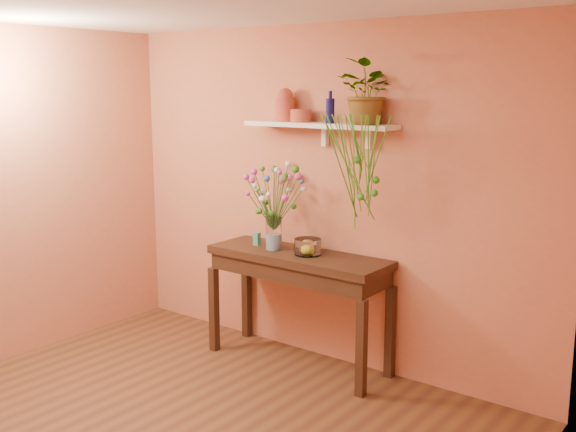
% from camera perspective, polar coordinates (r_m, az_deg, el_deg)
% --- Properties ---
extents(room, '(4.04, 4.04, 2.70)m').
position_cam_1_polar(room, '(4.00, -13.58, -1.91)').
color(room, brown).
rests_on(room, ground).
extents(sideboard, '(1.51, 0.49, 0.92)m').
position_cam_1_polar(sideboard, '(5.39, 0.84, -4.50)').
color(sideboard, '#332111').
rests_on(sideboard, ground).
extents(wall_shelf, '(1.30, 0.24, 0.19)m').
position_cam_1_polar(wall_shelf, '(5.26, 2.69, 7.59)').
color(wall_shelf, white).
rests_on(wall_shelf, room).
extents(terracotta_jug, '(0.21, 0.21, 0.26)m').
position_cam_1_polar(terracotta_jug, '(5.48, -0.24, 9.29)').
color(terracotta_jug, '#B44835').
rests_on(terracotta_jug, wall_shelf).
extents(terracotta_pot, '(0.17, 0.17, 0.10)m').
position_cam_1_polar(terracotta_pot, '(5.35, 1.09, 8.43)').
color(terracotta_pot, '#B44835').
rests_on(terracotta_pot, wall_shelf).
extents(blue_bottle, '(0.07, 0.07, 0.24)m').
position_cam_1_polar(blue_bottle, '(5.18, 3.57, 8.87)').
color(blue_bottle, '#0F0F47').
rests_on(blue_bottle, wall_shelf).
extents(spider_plant, '(0.54, 0.51, 0.48)m').
position_cam_1_polar(spider_plant, '(5.01, 6.78, 10.34)').
color(spider_plant, '#307B1C').
rests_on(spider_plant, wall_shelf).
extents(plant_fronds, '(0.56, 0.44, 0.85)m').
position_cam_1_polar(plant_fronds, '(4.88, 6.18, 3.96)').
color(plant_fronds, '#307B1C').
rests_on(plant_fronds, wall_shelf).
extents(glass_vase, '(0.13, 0.13, 0.27)m').
position_cam_1_polar(glass_vase, '(5.45, -1.20, -1.64)').
color(glass_vase, white).
rests_on(glass_vase, sideboard).
extents(bouquet, '(0.49, 0.54, 0.53)m').
position_cam_1_polar(bouquet, '(5.41, -1.16, 2.33)').
color(bouquet, '#386B28').
rests_on(bouquet, glass_vase).
extents(glass_bowl, '(0.21, 0.21, 0.13)m').
position_cam_1_polar(glass_bowl, '(5.29, 1.67, -2.65)').
color(glass_bowl, white).
rests_on(glass_bowl, sideboard).
extents(lemon, '(0.08, 0.08, 0.08)m').
position_cam_1_polar(lemon, '(5.29, 1.65, -2.81)').
color(lemon, yellow).
rests_on(lemon, glass_bowl).
extents(carton, '(0.06, 0.04, 0.11)m').
position_cam_1_polar(carton, '(5.61, -2.64, -1.94)').
color(carton, '#27627D').
rests_on(carton, sideboard).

